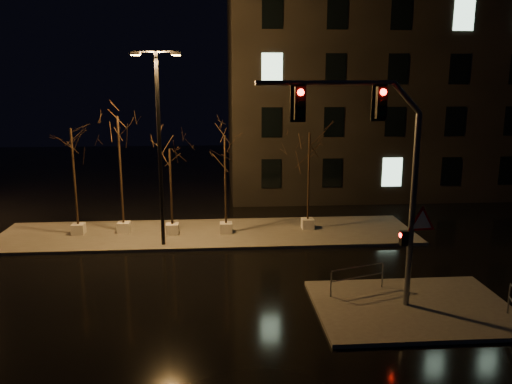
{
  "coord_description": "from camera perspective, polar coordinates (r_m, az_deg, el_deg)",
  "views": [
    {
      "loc": [
        0.65,
        -19.62,
        7.97
      ],
      "look_at": [
        2.39,
        3.82,
        2.8
      ],
      "focal_mm": 35.0,
      "sensor_mm": 36.0,
      "label": 1
    }
  ],
  "objects": [
    {
      "name": "traffic_signal_mast",
      "position": [
        17.16,
        14.02,
        3.18
      ],
      "size": [
        6.44,
        0.79,
        7.89
      ],
      "rotation": [
        0.0,
        0.0,
        0.11
      ],
      "color": "slate",
      "rests_on": "sidewalk_corner"
    },
    {
      "name": "tree_2",
      "position": [
        26.0,
        -9.78,
        2.72
      ],
      "size": [
        1.8,
        1.8,
        4.64
      ],
      "color": "beige",
      "rests_on": "median"
    },
    {
      "name": "building",
      "position": [
        39.92,
        15.59,
        11.29
      ],
      "size": [
        25.0,
        12.0,
        15.0
      ],
      "primitive_type": "cube",
      "color": "black",
      "rests_on": "ground"
    },
    {
      "name": "streetlight_main",
      "position": [
        24.09,
        -11.02,
        6.27
      ],
      "size": [
        2.31,
        0.35,
        9.26
      ],
      "rotation": [
        0.0,
        0.0,
        -0.04
      ],
      "color": "black",
      "rests_on": "median"
    },
    {
      "name": "median",
      "position": [
        26.82,
        -5.47,
        -4.77
      ],
      "size": [
        22.0,
        5.0,
        0.15
      ],
      "primitive_type": "cube",
      "color": "#4E4C45",
      "rests_on": "ground"
    },
    {
      "name": "tree_1",
      "position": [
        26.68,
        -15.4,
        5.44
      ],
      "size": [
        1.8,
        1.8,
        6.32
      ],
      "color": "beige",
      "rests_on": "median"
    },
    {
      "name": "guard_rail_a",
      "position": [
        19.57,
        11.53,
        -9.29
      ],
      "size": [
        2.25,
        0.8,
        1.02
      ],
      "rotation": [
        0.0,
        0.0,
        0.33
      ],
      "color": "slate",
      "rests_on": "sidewalk_corner"
    },
    {
      "name": "tree_4",
      "position": [
        26.68,
        6.1,
        4.29
      ],
      "size": [
        1.8,
        1.8,
        5.38
      ],
      "color": "beige",
      "rests_on": "median"
    },
    {
      "name": "tree_0",
      "position": [
        27.12,
        -20.25,
        4.26
      ],
      "size": [
        1.8,
        1.8,
        5.72
      ],
      "color": "beige",
      "rests_on": "median"
    },
    {
      "name": "tree_3",
      "position": [
        25.78,
        -3.55,
        3.94
      ],
      "size": [
        1.8,
        1.8,
        5.32
      ],
      "color": "beige",
      "rests_on": "median"
    },
    {
      "name": "sidewalk_corner",
      "position": [
        19.22,
        17.48,
        -12.47
      ],
      "size": [
        7.0,
        5.0,
        0.15
      ],
      "primitive_type": "cube",
      "color": "#4E4C45",
      "rests_on": "ground"
    },
    {
      "name": "ground",
      "position": [
        21.19,
        -5.78,
        -9.76
      ],
      "size": [
        90.0,
        90.0,
        0.0
      ],
      "primitive_type": "plane",
      "color": "black",
      "rests_on": "ground"
    }
  ]
}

